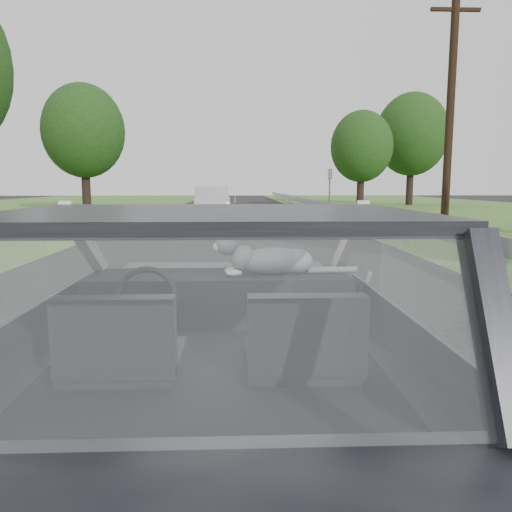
{
  "coord_description": "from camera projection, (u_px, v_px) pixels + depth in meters",
  "views": [
    {
      "loc": [
        0.1,
        -2.41,
        1.55
      ],
      "look_at": [
        0.22,
        0.5,
        1.13
      ],
      "focal_mm": 35.0,
      "sensor_mm": 36.0,
      "label": 1
    }
  ],
  "objects": [
    {
      "name": "ground",
      "position": [
        218.0,
        483.0,
        2.6
      ],
      "size": [
        140.0,
        140.0,
        0.0
      ],
      "primitive_type": "plane",
      "color": "#3C3C3C",
      "rests_on": "ground"
    },
    {
      "name": "subject_car",
      "position": [
        216.0,
        350.0,
        2.5
      ],
      "size": [
        1.8,
        4.0,
        1.45
      ],
      "primitive_type": "cube",
      "color": "black",
      "rests_on": "ground"
    },
    {
      "name": "dashboard",
      "position": [
        220.0,
        297.0,
        3.1
      ],
      "size": [
        1.58,
        0.45,
        0.3
      ],
      "primitive_type": "cube",
      "color": "black",
      "rests_on": "subject_car"
    },
    {
      "name": "driver_seat",
      "position": [
        121.0,
        339.0,
        2.17
      ],
      "size": [
        0.5,
        0.72,
        0.42
      ],
      "primitive_type": "cube",
      "color": "black",
      "rests_on": "subject_car"
    },
    {
      "name": "passenger_seat",
      "position": [
        303.0,
        336.0,
        2.21
      ],
      "size": [
        0.5,
        0.72,
        0.42
      ],
      "primitive_type": "cube",
      "color": "black",
      "rests_on": "subject_car"
    },
    {
      "name": "steering_wheel",
      "position": [
        146.0,
        298.0,
        2.78
      ],
      "size": [
        0.36,
        0.36,
        0.04
      ],
      "primitive_type": "torus",
      "color": "black",
      "rests_on": "dashboard"
    },
    {
      "name": "cat",
      "position": [
        273.0,
        259.0,
        3.05
      ],
      "size": [
        0.66,
        0.28,
        0.29
      ],
      "primitive_type": "ellipsoid",
      "rotation": [
        0.0,
        0.0,
        0.14
      ],
      "color": "gray",
      "rests_on": "dashboard"
    },
    {
      "name": "guardrail",
      "position": [
        402.0,
        223.0,
        12.58
      ],
      "size": [
        0.05,
        90.0,
        0.32
      ],
      "primitive_type": "cube",
      "color": "#9FA1A5",
      "rests_on": "ground"
    },
    {
      "name": "other_car",
      "position": [
        212.0,
        202.0,
        23.19
      ],
      "size": [
        2.03,
        4.54,
        1.46
      ],
      "primitive_type": "imported",
      "rotation": [
        0.0,
        0.0,
        0.06
      ],
      "color": "#BABABA",
      "rests_on": "ground"
    },
    {
      "name": "highway_sign",
      "position": [
        330.0,
        190.0,
        29.84
      ],
      "size": [
        0.12,
        0.99,
        2.48
      ],
      "primitive_type": "cube",
      "rotation": [
        0.0,
        0.0,
        0.02
      ],
      "color": "#1D6B2B",
      "rests_on": "ground"
    },
    {
      "name": "utility_pole",
      "position": [
        450.0,
        114.0,
        14.63
      ],
      "size": [
        0.3,
        0.3,
        7.22
      ],
      "primitive_type": "cylinder",
      "rotation": [
        0.0,
        0.0,
        0.32
      ],
      "color": "black",
      "rests_on": "ground"
    },
    {
      "name": "tree_2",
      "position": [
        361.0,
        161.0,
        33.69
      ],
      "size": [
        5.4,
        5.4,
        6.31
      ],
      "primitive_type": null,
      "rotation": [
        0.0,
        0.0,
        -0.38
      ],
      "color": "black",
      "rests_on": "ground"
    },
    {
      "name": "tree_3",
      "position": [
        411.0,
        151.0,
        37.71
      ],
      "size": [
        6.6,
        6.6,
        8.16
      ],
      "primitive_type": null,
      "rotation": [
        0.0,
        0.0,
        -0.26
      ],
      "color": "black",
      "rests_on": "ground"
    },
    {
      "name": "tree_6",
      "position": [
        84.0,
        150.0,
        29.1
      ],
      "size": [
        5.5,
        5.5,
        7.14
      ],
      "primitive_type": null,
      "rotation": [
        0.0,
        0.0,
        -0.18
      ],
      "color": "black",
      "rests_on": "ground"
    }
  ]
}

